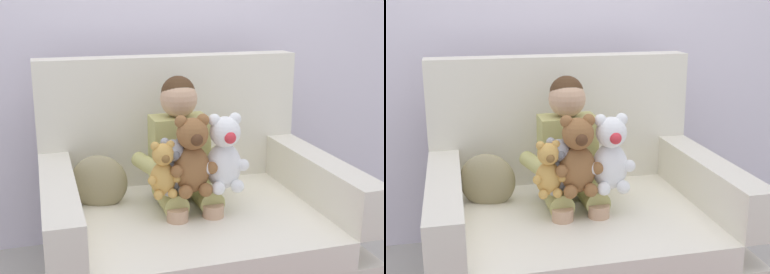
# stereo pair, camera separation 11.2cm
# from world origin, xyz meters

# --- Properties ---
(back_wall) EXTENTS (6.00, 0.10, 2.60)m
(back_wall) POSITION_xyz_m (0.00, 0.78, 1.30)
(back_wall) COLOR silver
(back_wall) RESTS_ON ground
(armchair) EXTENTS (1.32, 1.02, 1.07)m
(armchair) POSITION_xyz_m (0.00, 0.06, 0.32)
(armchair) COLOR silver
(armchair) RESTS_ON ground
(seated_child) EXTENTS (0.45, 0.39, 0.82)m
(seated_child) POSITION_xyz_m (-0.03, 0.09, 0.64)
(seated_child) COLOR tan
(seated_child) RESTS_ON armchair
(plush_brown) EXTENTS (0.21, 0.17, 0.35)m
(plush_brown) POSITION_xyz_m (-0.03, -0.08, 0.70)
(plush_brown) COLOR brown
(plush_brown) RESTS_ON armchair
(plush_white) EXTENTS (0.20, 0.16, 0.34)m
(plush_white) POSITION_xyz_m (0.11, -0.08, 0.70)
(plush_white) COLOR white
(plush_white) RESTS_ON armchair
(plush_honey) EXTENTS (0.14, 0.12, 0.24)m
(plush_honey) POSITION_xyz_m (-0.16, -0.07, 0.65)
(plush_honey) COLOR gold
(plush_honey) RESTS_ON armchair
(plush_grey) EXTENTS (0.15, 0.12, 0.25)m
(plush_grey) POSITION_xyz_m (-0.11, -0.05, 0.65)
(plush_grey) COLOR #9E9EA3
(plush_grey) RESTS_ON armchair
(throw_pillow) EXTENTS (0.28, 0.19, 0.26)m
(throw_pillow) POSITION_xyz_m (-0.40, 0.19, 0.53)
(throw_pillow) COLOR #998C66
(throw_pillow) RESTS_ON armchair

